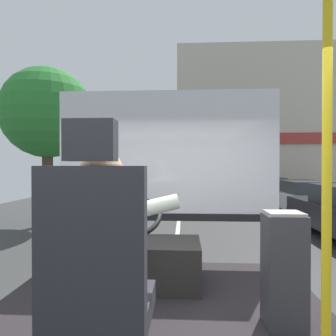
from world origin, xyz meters
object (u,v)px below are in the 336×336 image
Objects in this scene: driver_seat at (98,283)px; steering_console at (140,261)px; bus_driver at (105,240)px; parked_car_red at (267,188)px; parked_car_green at (245,182)px; parked_car_white at (300,196)px; handrail_pole at (327,157)px; fare_box at (284,269)px.

driver_seat reaches higher than steering_console.
bus_driver is 0.18× the size of parked_car_red.
parked_car_white is at bearing -89.23° from parked_car_green.
parked_car_green is (4.92, 20.99, -0.69)m from driver_seat.
handrail_pole is (1.08, -0.05, 0.42)m from bus_driver.
handrail_pole is at bearing 3.88° from driver_seat.
driver_seat is at bearing -147.97° from fare_box.
steering_console is 1.26m from fare_box.
parked_car_green is (3.84, 20.91, -1.28)m from handrail_pole.
fare_box is 10.89m from parked_car_white.
steering_console is at bearing 90.00° from bus_driver.
fare_box is (1.08, 0.68, -0.16)m from driver_seat.
fare_box reaches higher than parked_car_red.
parked_car_white is at bearing 69.68° from handrail_pole.
fare_box is 15.17m from parked_car_red.
driver_seat reaches higher than fare_box.
driver_seat is at bearing -90.00° from bus_driver.
steering_console is 0.48× the size of handrail_pole.
parked_car_white is at bearing 64.67° from bus_driver.
fare_box is (0.00, 0.60, -0.75)m from handrail_pole.
bus_driver is at bearing -103.26° from parked_car_green.
parked_car_green is (-0.06, 5.66, 0.05)m from parked_car_red.
driver_seat is 21.57m from parked_car_green.
fare_box is at bearing 32.03° from driver_seat.
driver_seat is at bearing -115.07° from parked_car_white.
parked_car_white is 1.05× the size of parked_car_red.
driver_seat is 1.23m from handrail_pole.
bus_driver is 0.70× the size of steering_console.
bus_driver reaches higher than steering_console.
driver_seat reaches higher than parked_car_red.
steering_console is at bearing 149.81° from fare_box.
driver_seat is 1.35m from steering_console.
driver_seat is 1.18× the size of steering_console.
parked_car_green is at bearing 79.60° from handrail_pole.
bus_driver is 21.45m from parked_car_green.
handrail_pole is at bearing -2.67° from bus_driver.
parked_car_white is at bearing -89.03° from parked_car_red.
driver_seat is 11.95m from parked_car_white.
fare_box is at bearing -111.42° from parked_car_white.
steering_console is at bearing -118.03° from parked_car_white.
handrail_pole is 0.54× the size of parked_car_red.
parked_car_red is at bearing 75.12° from fare_box.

